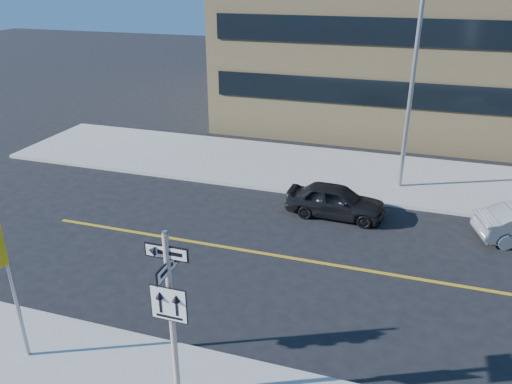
% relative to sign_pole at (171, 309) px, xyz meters
% --- Properties ---
extents(ground, '(120.00, 120.00, 0.00)m').
position_rel_sign_pole_xyz_m(ground, '(0.00, 2.51, -2.44)').
color(ground, black).
rests_on(ground, ground).
extents(sign_pole, '(0.92, 0.92, 4.06)m').
position_rel_sign_pole_xyz_m(sign_pole, '(0.00, 0.00, 0.00)').
color(sign_pole, white).
rests_on(sign_pole, near_sidewalk).
extents(parked_car_a, '(1.66, 3.82, 1.28)m').
position_rel_sign_pole_xyz_m(parked_car_a, '(1.77, 10.07, -1.80)').
color(parked_car_a, black).
rests_on(parked_car_a, ground).
extents(streetlight_a, '(0.55, 2.25, 8.00)m').
position_rel_sign_pole_xyz_m(streetlight_a, '(4.00, 13.27, 2.32)').
color(streetlight_a, gray).
rests_on(streetlight_a, far_sidewalk).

